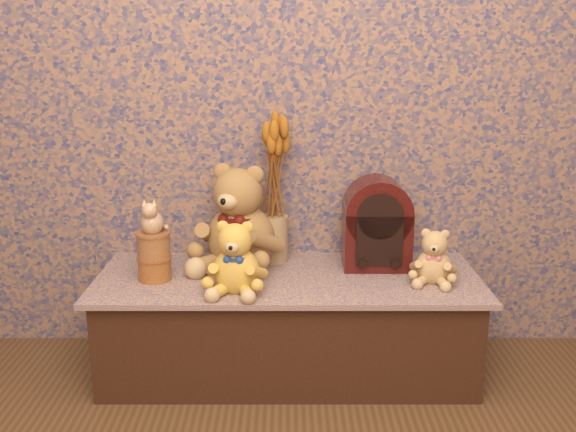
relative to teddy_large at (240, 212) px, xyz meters
name	(u,v)px	position (x,y,z in m)	size (l,w,h in m)	color
display_shelf	(288,323)	(0.18, -0.10, -0.40)	(1.40, 0.56, 0.38)	navy
teddy_large	(240,212)	(0.00, 0.00, 0.00)	(0.34, 0.40, 0.43)	#AA8141
teddy_medium	(236,253)	(0.00, -0.25, -0.08)	(0.21, 0.25, 0.27)	gold
teddy_small	(434,253)	(0.70, -0.16, -0.11)	(0.17, 0.20, 0.21)	tan
cathedral_radio	(377,223)	(0.51, 0.00, -0.04)	(0.25, 0.18, 0.35)	#3E0D0B
ceramic_vase	(274,238)	(0.12, 0.07, -0.12)	(0.11, 0.11, 0.18)	tan
dried_stalks	(274,158)	(0.12, 0.07, 0.19)	(0.24, 0.24, 0.45)	#B3671C
biscuit_tin_lower	(155,268)	(-0.30, -0.14, -0.17)	(0.12, 0.12, 0.09)	#B18C34
biscuit_tin_upper	(153,245)	(-0.30, -0.14, -0.08)	(0.12, 0.12, 0.09)	tan
cat_figurine	(152,215)	(-0.30, -0.14, 0.03)	(0.09, 0.11, 0.13)	silver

